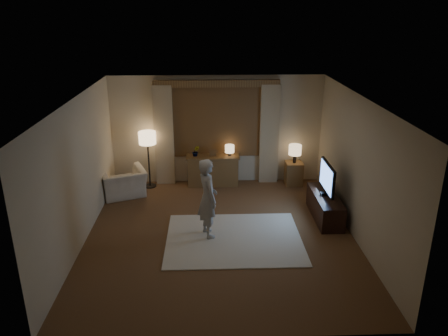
{
  "coord_description": "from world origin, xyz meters",
  "views": [
    {
      "loc": [
        -0.2,
        -7.31,
        4.07
      ],
      "look_at": [
        0.09,
        0.6,
        1.13
      ],
      "focal_mm": 35.0,
      "sensor_mm": 36.0,
      "label": 1
    }
  ],
  "objects_px": {
    "sideboard": "(213,171)",
    "tv_stand": "(325,207)",
    "side_table": "(294,173)",
    "armchair": "(123,183)",
    "person": "(208,198)"
  },
  "relations": [
    {
      "from": "sideboard",
      "to": "side_table",
      "type": "height_order",
      "value": "sideboard"
    },
    {
      "from": "armchair",
      "to": "side_table",
      "type": "relative_size",
      "value": 1.72
    },
    {
      "from": "sideboard",
      "to": "person",
      "type": "distance_m",
      "value": 2.54
    },
    {
      "from": "armchair",
      "to": "tv_stand",
      "type": "xyz_separation_m",
      "value": [
        4.3,
        -1.28,
        -0.06
      ]
    },
    {
      "from": "side_table",
      "to": "tv_stand",
      "type": "bearing_deg",
      "value": -80.53
    },
    {
      "from": "tv_stand",
      "to": "person",
      "type": "bearing_deg",
      "value": -164.64
    },
    {
      "from": "sideboard",
      "to": "tv_stand",
      "type": "distance_m",
      "value": 2.92
    },
    {
      "from": "side_table",
      "to": "person",
      "type": "xyz_separation_m",
      "value": [
        -2.08,
        -2.46,
        0.5
      ]
    },
    {
      "from": "sideboard",
      "to": "armchair",
      "type": "relative_size",
      "value": 1.25
    },
    {
      "from": "sideboard",
      "to": "tv_stand",
      "type": "relative_size",
      "value": 0.86
    },
    {
      "from": "person",
      "to": "side_table",
      "type": "bearing_deg",
      "value": -58.63
    },
    {
      "from": "armchair",
      "to": "sideboard",
      "type": "bearing_deg",
      "value": 174.01
    },
    {
      "from": "sideboard",
      "to": "tv_stand",
      "type": "xyz_separation_m",
      "value": [
        2.25,
        -1.85,
        -0.1
      ]
    },
    {
      "from": "sideboard",
      "to": "person",
      "type": "bearing_deg",
      "value": -92.88
    },
    {
      "from": "person",
      "to": "tv_stand",
      "type": "bearing_deg",
      "value": -93.05
    }
  ]
}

